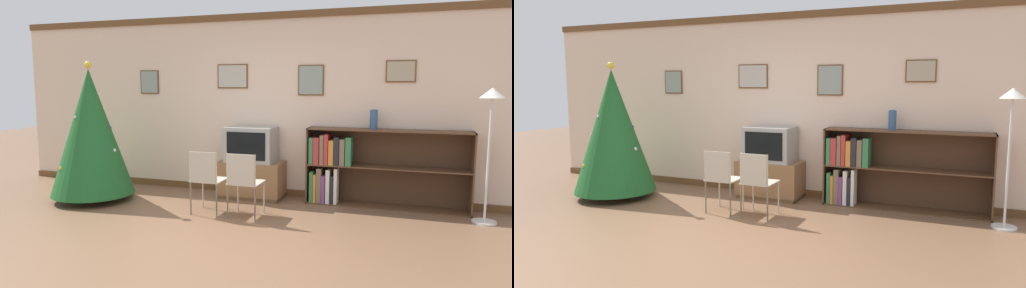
{
  "view_description": "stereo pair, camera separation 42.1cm",
  "coord_description": "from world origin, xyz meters",
  "views": [
    {
      "loc": [
        2.06,
        -3.98,
        1.66
      ],
      "look_at": [
        0.22,
        1.38,
        0.92
      ],
      "focal_mm": 32.0,
      "sensor_mm": 36.0,
      "label": 1
    },
    {
      "loc": [
        2.45,
        -3.83,
        1.66
      ],
      "look_at": [
        0.22,
        1.38,
        0.92
      ],
      "focal_mm": 32.0,
      "sensor_mm": 36.0,
      "label": 2
    }
  ],
  "objects": [
    {
      "name": "bookshelf",
      "position": [
        1.37,
        2.31,
        0.54
      ],
      "size": [
        2.14,
        0.36,
        1.06
      ],
      "color": "brown",
      "rests_on": "ground_plane"
    },
    {
      "name": "tv_console",
      "position": [
        -0.14,
        2.23,
        0.27
      ],
      "size": [
        0.94,
        0.49,
        0.54
      ],
      "color": "brown",
      "rests_on": "ground_plane"
    },
    {
      "name": "vase",
      "position": [
        1.57,
        2.34,
        1.19
      ],
      "size": [
        0.1,
        0.1,
        0.27
      ],
      "color": "#335684",
      "rests_on": "bookshelf"
    },
    {
      "name": "christmas_tree",
      "position": [
        -2.25,
        1.36,
        0.98
      ],
      "size": [
        1.16,
        1.16,
        1.98
      ],
      "color": "maroon",
      "rests_on": "ground_plane"
    },
    {
      "name": "folding_chair_left",
      "position": [
        -0.4,
        1.22,
        0.47
      ],
      "size": [
        0.4,
        0.4,
        0.82
      ],
      "color": "#BCB29E",
      "rests_on": "ground_plane"
    },
    {
      "name": "television",
      "position": [
        -0.14,
        2.23,
        0.79
      ],
      "size": [
        0.7,
        0.48,
        0.51
      ],
      "color": "#9E9E99",
      "rests_on": "tv_console"
    },
    {
      "name": "folding_chair_right",
      "position": [
        0.11,
        1.22,
        0.47
      ],
      "size": [
        0.4,
        0.4,
        0.82
      ],
      "color": "#BCB29E",
      "rests_on": "ground_plane"
    },
    {
      "name": "ground_plane",
      "position": [
        0.0,
        0.0,
        0.0
      ],
      "size": [
        24.0,
        24.0,
        0.0
      ],
      "primitive_type": "plane",
      "color": "brown"
    },
    {
      "name": "standing_lamp",
      "position": [
        2.94,
        1.95,
        1.24
      ],
      "size": [
        0.28,
        0.28,
        1.62
      ],
      "color": "silver",
      "rests_on": "ground_plane"
    },
    {
      "name": "wall_back",
      "position": [
        -0.0,
        2.55,
        1.35
      ],
      "size": [
        8.72,
        0.11,
        2.7
      ],
      "color": "beige",
      "rests_on": "ground_plane"
    }
  ]
}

